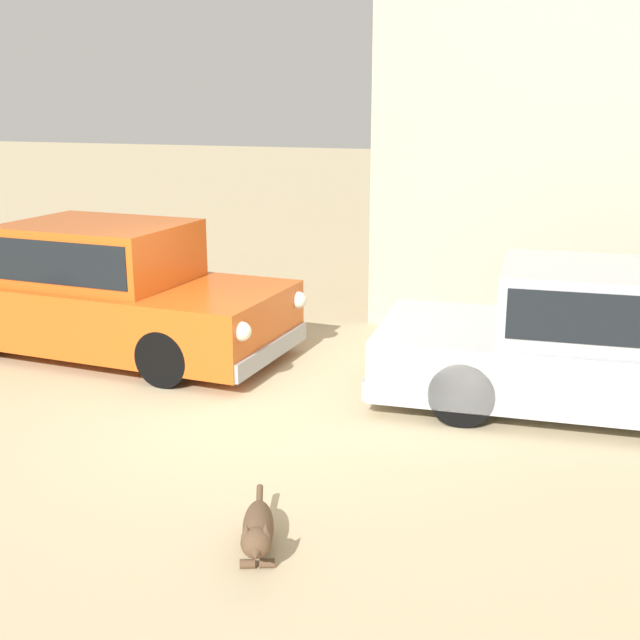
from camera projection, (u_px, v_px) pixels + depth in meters
The scene contains 4 objects.
ground_plane at pixel (234, 406), 8.02m from camera, with size 80.00×80.00×0.00m, color tan.
parked_sedan_nearest at pixel (104, 290), 9.57m from camera, with size 4.54×2.01×1.54m.
parked_sedan_second at pixel (613, 341), 7.77m from camera, with size 4.70×2.00×1.40m.
stray_dog_spotted at pixel (258, 531), 5.41m from camera, with size 0.46×0.98×0.37m.
Camera 1 is at (3.24, -6.83, 2.94)m, focal length 45.82 mm.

